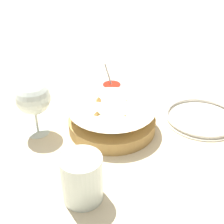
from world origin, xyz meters
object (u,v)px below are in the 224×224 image
Objects in this scene: wine_glass at (33,99)px; food_basket at (112,119)px; beer_mug at (81,179)px; sauce_cup at (112,89)px; side_plate at (201,118)px.

food_basket is at bearing -125.14° from wine_glass.
beer_mug is at bearing 171.59° from wine_glass.
food_basket is 1.89× the size of beer_mug.
food_basket is 1.55× the size of wine_glass.
food_basket is 2.44× the size of sauce_cup.
wine_glass reaches higher than sauce_cup.
beer_mug reaches higher than food_basket.
beer_mug is 0.59× the size of side_plate.
beer_mug is at bearing 92.56° from side_plate.
wine_glass is (-0.04, 0.30, 0.09)m from sauce_cup.
side_plate is (0.02, -0.45, -0.04)m from beer_mug.
food_basket is 0.26m from beer_mug.
side_plate is at bearing -160.48° from sauce_cup.
wine_glass is 0.28m from beer_mug.
sauce_cup is 0.31m from side_plate.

